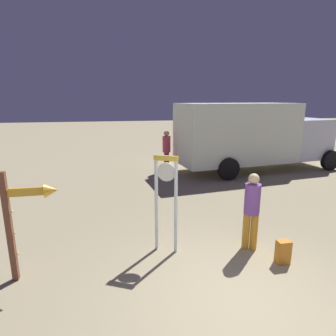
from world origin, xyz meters
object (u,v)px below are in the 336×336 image
Objects in this scene: box_truck_near at (251,135)px; backpack at (283,252)px; person_near_clock at (252,208)px; arrow_sign at (27,210)px; standing_clock at (166,194)px; person_distant at (166,149)px.

backpack is at bearing -112.06° from box_truck_near.
arrow_sign is at bearing -177.60° from person_near_clock.
box_truck_near reaches higher than person_near_clock.
box_truck_near is (7.61, 6.75, 0.32)m from arrow_sign.
person_near_clock is (1.78, -0.29, -0.34)m from standing_clock.
standing_clock reaches higher than backpack.
person_distant is 0.24× the size of box_truck_near.
person_near_clock is at bearing -9.25° from standing_clock.
person_near_clock reaches higher than backpack.
person_distant is at bearing 78.95° from standing_clock.
backpack is 0.26× the size of person_distant.
standing_clock is 2.58m from arrow_sign.
person_distant is at bearing 96.27° from backpack.
standing_clock is 0.28× the size of box_truck_near.
person_near_clock is 7.04m from person_distant.
person_near_clock is (4.31, 0.18, -0.37)m from arrow_sign.
person_near_clock is 0.22× the size of box_truck_near.
standing_clock is 8.08m from box_truck_near.
box_truck_near reaches higher than standing_clock.
standing_clock reaches higher than person_distant.
person_near_clock is 1.03m from backpack.
arrow_sign reaches higher than person_near_clock.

